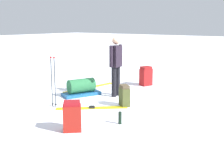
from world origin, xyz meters
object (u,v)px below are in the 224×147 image
ski_pair_near (90,87)px  ski_pair_far (92,108)px  backpack_bright (72,116)px  backpack_large_dark (124,96)px  skier_standing (116,63)px  gear_sled (81,88)px  thermos_bottle (120,118)px  backpack_small_spare (146,76)px  ski_poles_planted_near (53,79)px

ski_pair_near → ski_pair_far: 2.23m
backpack_bright → backpack_large_dark: bearing=-86.6°
skier_standing → ski_pair_far: 1.64m
gear_sled → thermos_bottle: bearing=151.2°
ski_pair_far → backpack_small_spare: size_ratio=2.20×
ski_pair_near → gear_sled: bearing=116.9°
ski_pair_near → backpack_bright: 3.66m
backpack_small_spare → gear_sled: backpack_small_spare is taller
gear_sled → thermos_bottle: size_ratio=4.52×
skier_standing → ski_poles_planted_near: (0.64, 1.77, -0.25)m
backpack_bright → gear_sled: backpack_bright is taller
backpack_bright → thermos_bottle: bearing=-122.0°
backpack_small_spare → backpack_large_dark: bearing=107.5°
thermos_bottle → gear_sled: bearing=-28.8°
skier_standing → gear_sled: size_ratio=1.45×
backpack_large_dark → thermos_bottle: size_ratio=2.08×
skier_standing → thermos_bottle: (-1.40, 1.78, -0.82)m
gear_sled → backpack_small_spare: bearing=-110.1°
thermos_bottle → backpack_bright: bearing=58.0°
backpack_small_spare → thermos_bottle: (-1.40, 3.51, -0.18)m
skier_standing → backpack_large_dark: 1.22m
backpack_large_dark → backpack_small_spare: 2.51m
ski_pair_far → backpack_large_dark: size_ratio=2.62×
skier_standing → ski_pair_near: skier_standing is taller
ski_pair_far → ski_poles_planted_near: 1.20m
ski_poles_planted_near → gear_sled: size_ratio=1.08×
ski_poles_planted_near → gear_sled: ski_poles_planted_near is taller
ski_pair_far → backpack_large_dark: bearing=-128.3°
backpack_bright → ski_poles_planted_near: (1.51, -0.87, 0.42)m
skier_standing → thermos_bottle: bearing=128.2°
backpack_bright → backpack_small_spare: size_ratio=0.92×
ski_poles_planted_near → thermos_bottle: ski_poles_planted_near is taller
backpack_bright → thermos_bottle: size_ratio=2.29×
backpack_large_dark → backpack_bright: 1.97m
gear_sled → thermos_bottle: 2.55m
backpack_small_spare → ski_poles_planted_near: ski_poles_planted_near is taller
ski_pair_near → backpack_small_spare: 1.93m
backpack_small_spare → ski_poles_planted_near: bearing=79.7°
gear_sled → ski_pair_far: bearing=144.2°
backpack_small_spare → thermos_bottle: backpack_small_spare is taller
gear_sled → thermos_bottle: gear_sled is taller
ski_pair_far → thermos_bottle: size_ratio=5.45×
backpack_small_spare → gear_sled: size_ratio=0.55×
backpack_large_dark → ski_pair_near: bearing=-25.8°
ski_poles_planted_near → thermos_bottle: (-2.04, 0.01, -0.58)m
gear_sled → skier_standing: bearing=-146.5°
skier_standing → ski_pair_near: (1.28, -0.31, -0.94)m
ski_pair_far → ski_pair_near: bearing=-47.3°
ski_poles_planted_near → backpack_bright: bearing=150.1°
ski_pair_near → thermos_bottle: thermos_bottle is taller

